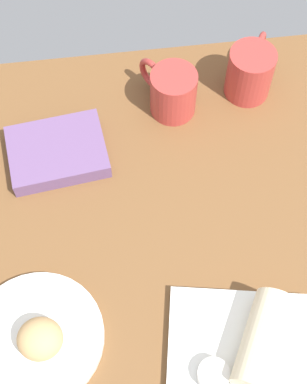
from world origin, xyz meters
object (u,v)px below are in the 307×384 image
(breakfast_wrap, at_px, (265,341))
(second_mug, at_px, (172,91))
(round_plate, at_px, (37,338))
(book_stack, at_px, (57,152))
(coffee_mug, at_px, (250,71))
(sauce_cup, at_px, (213,375))
(square_plate, at_px, (239,361))
(scone_pastry, at_px, (40,339))

(breakfast_wrap, height_order, second_mug, second_mug)
(round_plate, xyz_separation_m, book_stack, (-0.05, -0.34, 0.01))
(coffee_mug, distance_m, second_mug, 0.16)
(sauce_cup, distance_m, second_mug, 0.52)
(book_stack, height_order, coffee_mug, coffee_mug)
(second_mug, bearing_deg, coffee_mug, -170.68)
(round_plate, xyz_separation_m, breakfast_wrap, (-0.34, 0.06, 0.04))
(coffee_mug, bearing_deg, square_plate, 76.99)
(square_plate, relative_size, book_stack, 1.16)
(scone_pastry, relative_size, sauce_cup, 1.46)
(book_stack, bearing_deg, scone_pastry, 83.68)
(round_plate, relative_size, scone_pastry, 3.03)
(sauce_cup, relative_size, second_mug, 0.39)
(round_plate, bearing_deg, coffee_mug, -133.73)
(scone_pastry, height_order, book_stack, scone_pastry)
(sauce_cup, bearing_deg, square_plate, -157.21)
(second_mug, bearing_deg, book_stack, 21.31)
(book_stack, bearing_deg, sauce_cup, 116.37)
(scone_pastry, xyz_separation_m, breakfast_wrap, (-0.33, 0.05, 0.01))
(second_mug, bearing_deg, scone_pastry, 58.88)
(round_plate, bearing_deg, sauce_cup, 160.25)
(sauce_cup, xyz_separation_m, breakfast_wrap, (-0.08, -0.03, 0.02))
(sauce_cup, relative_size, breakfast_wrap, 0.33)
(scone_pastry, height_order, sauce_cup, scone_pastry)
(round_plate, height_order, book_stack, book_stack)
(square_plate, distance_m, coffee_mug, 0.54)
(round_plate, bearing_deg, second_mug, -122.89)
(round_plate, relative_size, second_mug, 1.71)
(square_plate, distance_m, second_mug, 0.50)
(book_stack, bearing_deg, round_plate, 81.62)
(book_stack, relative_size, coffee_mug, 1.42)
(round_plate, relative_size, coffee_mug, 1.58)
(scone_pastry, relative_size, square_plate, 0.32)
(sauce_cup, distance_m, breakfast_wrap, 0.09)
(scone_pastry, distance_m, sauce_cup, 0.26)
(book_stack, xyz_separation_m, second_mug, (-0.22, -0.09, 0.03))
(second_mug, bearing_deg, square_plate, 93.97)
(scone_pastry, relative_size, breakfast_wrap, 0.48)
(sauce_cup, distance_m, book_stack, 0.48)
(round_plate, bearing_deg, scone_pastry, 132.23)
(sauce_cup, relative_size, coffee_mug, 0.36)
(breakfast_wrap, bearing_deg, round_plate, 18.36)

